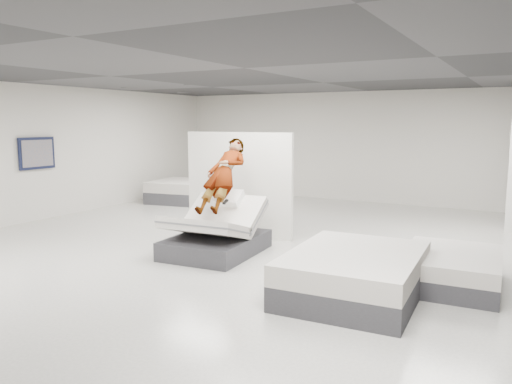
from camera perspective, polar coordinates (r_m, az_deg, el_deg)
room at (r=8.39m, az=-1.27°, el=3.03°), size 14.00×14.04×3.20m
hero_bed at (r=8.90m, az=-4.61°, el=-4.83°), size 1.51×1.93×1.09m
person at (r=9.02m, az=-3.70°, el=0.65°), size 0.74×1.53×1.57m
remote at (r=8.64m, az=-3.52°, el=-1.12°), size 0.06×0.15×0.08m
divider_panel at (r=10.16m, az=-1.98°, el=0.85°), size 2.34×0.27×2.12m
flat_bed_right_far at (r=7.76m, az=21.40°, el=-8.18°), size 1.38×1.79×0.48m
flat_bed_right_near at (r=6.92m, az=11.18°, el=-9.18°), size 1.74×2.27×0.60m
flat_bed_left_far at (r=14.63m, az=-7.25°, el=0.05°), size 2.53×2.06×0.63m
wall_poster at (r=12.77m, az=-23.75°, el=4.08°), size 0.06×0.95×0.75m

